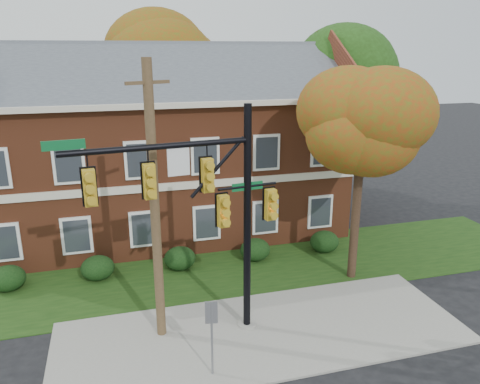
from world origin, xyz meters
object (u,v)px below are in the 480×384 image
object	(u,v)px
traffic_signal	(206,202)
tree_right_rear	(354,72)
hedge_right	(255,250)
utility_pole	(155,207)
hedge_left	(98,268)
hedge_far_right	(324,242)
tree_far_rear	(165,58)
hedge_far_left	(8,278)
tree_near_right	(370,123)
apartment_building	(161,138)
hedge_center	(180,258)
sign_post	(212,326)

from	to	relation	value
traffic_signal	tree_right_rear	bearing A→B (deg)	38.65
hedge_right	utility_pole	size ratio (longest dim) A/B	0.15
hedge_left	hedge_right	xyz separation A→B (m)	(7.00, 0.00, 0.00)
hedge_right	hedge_far_right	world-z (taller)	same
hedge_left	tree_far_rear	bearing A→B (deg)	69.71
hedge_far_left	hedge_left	xyz separation A→B (m)	(3.50, 0.00, 0.00)
traffic_signal	hedge_left	bearing A→B (deg)	117.11
tree_near_right	traffic_signal	world-z (taller)	tree_near_right
hedge_far_left	tree_far_rear	size ratio (longest dim) A/B	0.12
tree_near_right	utility_pole	size ratio (longest dim) A/B	0.93
apartment_building	hedge_far_right	size ratio (longest dim) A/B	13.43
hedge_far_left	tree_right_rear	bearing A→B (deg)	18.45
hedge_center	hedge_far_left	bearing A→B (deg)	180.00
hedge_far_left	hedge_center	bearing A→B (deg)	0.00
hedge_center	traffic_signal	size ratio (longest dim) A/B	0.18
hedge_center	tree_near_right	distance (m)	9.90
hedge_far_right	hedge_far_left	bearing A→B (deg)	180.00
apartment_building	utility_pole	bearing A→B (deg)	-97.71
tree_near_right	hedge_left	bearing A→B (deg)	165.19
hedge_far_left	tree_near_right	bearing A→B (deg)	-11.27
apartment_building	traffic_signal	bearing A→B (deg)	-89.07
traffic_signal	hedge_far_right	bearing A→B (deg)	31.00
hedge_left	hedge_right	distance (m)	7.00
hedge_center	tree_near_right	size ratio (longest dim) A/B	0.16
apartment_building	tree_far_rear	world-z (taller)	tree_far_rear
hedge_left	hedge_center	size ratio (longest dim) A/B	1.00
hedge_left	sign_post	size ratio (longest dim) A/B	0.56
tree_far_rear	tree_right_rear	bearing A→B (deg)	-35.00
apartment_building	tree_near_right	bearing A→B (deg)	-48.23
hedge_far_right	sign_post	size ratio (longest dim) A/B	0.56
traffic_signal	sign_post	bearing A→B (deg)	-106.16
tree_right_rear	utility_pole	distance (m)	17.10
hedge_center	tree_near_right	bearing A→B (deg)	-21.42
hedge_far_left	hedge_center	size ratio (longest dim) A/B	1.00
sign_post	hedge_left	bearing A→B (deg)	125.46
hedge_far_left	hedge_left	bearing A→B (deg)	0.00
hedge_right	tree_far_rear	bearing A→B (deg)	99.36
traffic_signal	utility_pole	bearing A→B (deg)	153.34
hedge_left	utility_pole	distance (m)	6.71
hedge_left	hedge_center	xyz separation A→B (m)	(3.50, 0.00, 0.00)
tree_near_right	tree_right_rear	bearing A→B (deg)	65.42
hedge_far_right	tree_near_right	xyz separation A→B (m)	(0.22, -2.83, 6.14)
utility_pole	tree_far_rear	bearing A→B (deg)	57.19
hedge_left	tree_right_rear	distance (m)	17.74
hedge_far_right	tree_right_rear	xyz separation A→B (m)	(4.31, 6.11, 7.60)
hedge_right	traffic_signal	bearing A→B (deg)	-121.75
hedge_left	tree_right_rear	size ratio (longest dim) A/B	0.13
apartment_building	traffic_signal	xyz separation A→B (m)	(0.17, -10.63, -0.13)
apartment_building	tree_right_rear	distance (m)	11.77
hedge_center	tree_far_rear	xyz separation A→B (m)	(1.34, 13.09, 8.32)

